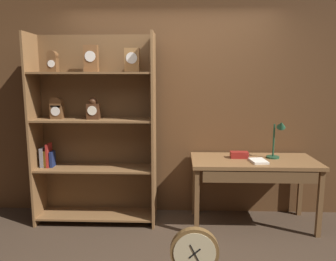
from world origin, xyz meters
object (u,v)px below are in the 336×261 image
(bookshelf, at_px, (93,130))
(desk_lamp, at_px, (278,137))
(round_clock_large, at_px, (194,253))
(workbench, at_px, (254,167))
(toolbox_small, at_px, (239,155))
(open_repair_manual, at_px, (258,161))

(bookshelf, relative_size, desk_lamp, 4.80)
(bookshelf, bearing_deg, round_clock_large, -45.00)
(workbench, xyz_separation_m, round_clock_large, (-0.71, -1.04, -0.46))
(workbench, xyz_separation_m, toolbox_small, (-0.15, 0.09, 0.12))
(open_repair_manual, bearing_deg, round_clock_large, -134.87)
(bookshelf, height_order, desk_lamp, bookshelf)
(bookshelf, height_order, round_clock_large, bookshelf)
(toolbox_small, bearing_deg, bookshelf, -179.98)
(open_repair_manual, relative_size, round_clock_large, 0.49)
(workbench, bearing_deg, bookshelf, 177.27)
(bookshelf, relative_size, toolbox_small, 10.80)
(workbench, relative_size, desk_lamp, 3.09)
(toolbox_small, distance_m, round_clock_large, 1.38)
(desk_lamp, bearing_deg, bookshelf, 179.66)
(workbench, bearing_deg, round_clock_large, -124.30)
(toolbox_small, bearing_deg, open_repair_manual, -45.50)
(workbench, relative_size, toolbox_small, 6.96)
(bookshelf, height_order, toolbox_small, bookshelf)
(workbench, relative_size, open_repair_manual, 6.35)
(open_repair_manual, height_order, round_clock_large, open_repair_manual)
(bookshelf, bearing_deg, toolbox_small, 0.02)
(toolbox_small, distance_m, open_repair_manual, 0.25)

